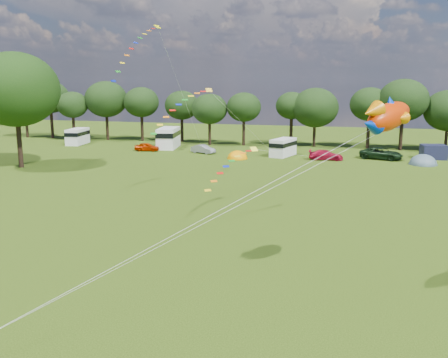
% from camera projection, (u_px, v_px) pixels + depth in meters
% --- Properties ---
extents(ground_plane, '(180.00, 180.00, 0.00)m').
position_uv_depth(ground_plane, '(182.00, 289.00, 24.57)').
color(ground_plane, black).
rests_on(ground_plane, ground).
extents(tree_line, '(102.98, 10.98, 10.27)m').
position_uv_depth(tree_line, '(339.00, 106.00, 74.11)').
color(tree_line, black).
rests_on(tree_line, ground).
extents(big_tree, '(10.00, 10.00, 13.28)m').
position_uv_depth(big_tree, '(15.00, 90.00, 56.89)').
color(big_tree, black).
rests_on(big_tree, ground).
extents(car_a, '(3.72, 1.80, 1.20)m').
position_uv_depth(car_a, '(147.00, 147.00, 71.95)').
color(car_a, '#B22800').
rests_on(car_a, ground).
extents(car_b, '(3.57, 2.31, 1.18)m').
position_uv_depth(car_b, '(203.00, 149.00, 69.66)').
color(car_b, gray).
rests_on(car_b, ground).
extents(car_c, '(4.25, 1.93, 1.26)m').
position_uv_depth(car_c, '(326.00, 155.00, 63.95)').
color(car_c, '#B8122F').
rests_on(car_c, ground).
extents(car_d, '(5.93, 3.84, 1.49)m').
position_uv_depth(car_d, '(381.00, 154.00, 64.46)').
color(car_d, black).
rests_on(car_d, ground).
extents(campervan_a, '(2.86, 5.32, 2.48)m').
position_uv_depth(campervan_a, '(78.00, 136.00, 79.39)').
color(campervan_a, white).
rests_on(campervan_a, ground).
extents(campervan_b, '(3.60, 6.49, 3.01)m').
position_uv_depth(campervan_b, '(168.00, 137.00, 75.12)').
color(campervan_b, white).
rests_on(campervan_b, ground).
extents(campervan_c, '(3.23, 5.15, 2.34)m').
position_uv_depth(campervan_c, '(283.00, 147.00, 67.10)').
color(campervan_c, white).
rests_on(campervan_c, ground).
extents(tent_orange, '(2.69, 2.95, 2.11)m').
position_uv_depth(tent_orange, '(237.00, 159.00, 65.05)').
color(tent_orange, '#F49100').
rests_on(tent_orange, ground).
extents(tent_greyblue, '(3.36, 3.68, 2.50)m').
position_uv_depth(tent_greyblue, '(423.00, 164.00, 60.53)').
color(tent_greyblue, '#4A606A').
rests_on(tent_greyblue, ground).
extents(awning_navy, '(3.30, 2.84, 1.86)m').
position_uv_depth(awning_navy, '(433.00, 152.00, 64.65)').
color(awning_navy, '#191C37').
rests_on(awning_navy, ground).
extents(fish_kite, '(2.82, 3.40, 1.89)m').
position_uv_depth(fish_kite, '(385.00, 117.00, 22.44)').
color(fish_kite, '#C52D01').
rests_on(fish_kite, ground).
extents(streamer_kite_a, '(3.25, 5.64, 5.78)m').
position_uv_depth(streamer_kite_a, '(139.00, 44.00, 50.06)').
color(streamer_kite_a, '#DEDA00').
rests_on(streamer_kite_a, ground).
extents(streamer_kite_b, '(4.26, 4.57, 3.78)m').
position_uv_depth(streamer_kite_b, '(186.00, 103.00, 42.93)').
color(streamer_kite_b, yellow).
rests_on(streamer_kite_b, ground).
extents(streamer_kite_c, '(3.11, 4.88, 2.77)m').
position_uv_depth(streamer_kite_c, '(236.00, 161.00, 37.94)').
color(streamer_kite_c, '#FFF92F').
rests_on(streamer_kite_c, ground).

